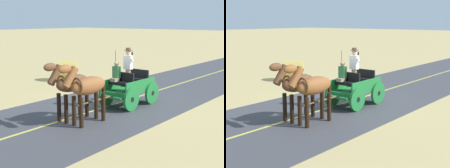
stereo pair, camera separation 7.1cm
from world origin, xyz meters
TOP-DOWN VIEW (x-y plane):
  - ground_plane at (0.00, 0.00)m, footprint 200.00×200.00m
  - road_surface at (0.00, 0.00)m, footprint 5.96×160.00m
  - road_centre_stripe at (0.00, 0.00)m, footprint 0.12×160.00m
  - horse_drawn_carriage at (-0.56, 0.20)m, footprint 1.43×4.50m
  - horse_near_side at (-0.97, 3.22)m, footprint 0.63×2.13m
  - horse_off_side at (-0.18, 3.23)m, footprint 0.60×2.13m
  - hay_bale at (5.86, -2.23)m, footprint 1.63×1.63m

SIDE VIEW (x-z plane):
  - ground_plane at x=0.00m, z-range 0.00..0.00m
  - road_surface at x=0.00m, z-range 0.00..0.01m
  - road_centre_stripe at x=0.00m, z-range 0.01..0.01m
  - hay_bale at x=5.86m, z-range 0.00..1.20m
  - horse_drawn_carriage at x=-0.56m, z-range -0.43..2.07m
  - horse_near_side at x=-0.97m, z-range 0.22..2.43m
  - horse_off_side at x=-0.18m, z-range 0.22..2.43m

